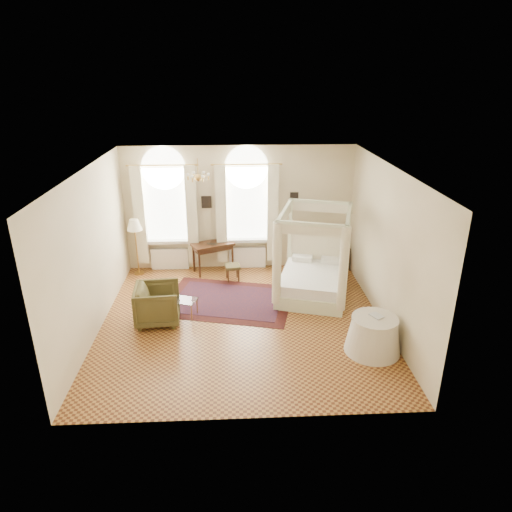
{
  "coord_description": "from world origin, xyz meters",
  "views": [
    {
      "loc": [
        -0.15,
        -8.63,
        5.03
      ],
      "look_at": [
        0.31,
        0.4,
        1.35
      ],
      "focal_mm": 32.0,
      "sensor_mm": 36.0,
      "label": 1
    }
  ],
  "objects_px": {
    "writing_desk": "(213,247)",
    "floor_lamp": "(135,228)",
    "side_table": "(373,335)",
    "stool": "(233,268)",
    "coffee_table": "(184,301)",
    "canopy_bed": "(313,277)",
    "nightstand": "(339,258)",
    "armchair": "(158,304)"
  },
  "relations": [
    {
      "from": "writing_desk",
      "to": "floor_lamp",
      "type": "xyz_separation_m",
      "value": [
        -1.98,
        -0.07,
        0.6
      ]
    },
    {
      "from": "writing_desk",
      "to": "side_table",
      "type": "bearing_deg",
      "value": -51.21
    },
    {
      "from": "floor_lamp",
      "to": "stool",
      "type": "bearing_deg",
      "value": -11.99
    },
    {
      "from": "stool",
      "to": "coffee_table",
      "type": "bearing_deg",
      "value": -121.15
    },
    {
      "from": "canopy_bed",
      "to": "stool",
      "type": "relative_size",
      "value": 5.5
    },
    {
      "from": "floor_lamp",
      "to": "side_table",
      "type": "relative_size",
      "value": 1.42
    },
    {
      "from": "writing_desk",
      "to": "side_table",
      "type": "height_order",
      "value": "writing_desk"
    },
    {
      "from": "stool",
      "to": "floor_lamp",
      "type": "distance_m",
      "value": 2.72
    },
    {
      "from": "side_table",
      "to": "nightstand",
      "type": "bearing_deg",
      "value": 86.69
    },
    {
      "from": "coffee_table",
      "to": "floor_lamp",
      "type": "relative_size",
      "value": 0.44
    },
    {
      "from": "canopy_bed",
      "to": "writing_desk",
      "type": "xyz_separation_m",
      "value": [
        -2.42,
        1.57,
        0.21
      ]
    },
    {
      "from": "nightstand",
      "to": "writing_desk",
      "type": "relative_size",
      "value": 0.51
    },
    {
      "from": "nightstand",
      "to": "floor_lamp",
      "type": "xyz_separation_m",
      "value": [
        -5.4,
        -0.07,
        0.98
      ]
    },
    {
      "from": "canopy_bed",
      "to": "side_table",
      "type": "xyz_separation_m",
      "value": [
        0.76,
        -2.39,
        -0.12
      ]
    },
    {
      "from": "floor_lamp",
      "to": "nightstand",
      "type": "bearing_deg",
      "value": 0.73
    },
    {
      "from": "coffee_table",
      "to": "writing_desk",
      "type": "bearing_deg",
      "value": 76.73
    },
    {
      "from": "floor_lamp",
      "to": "writing_desk",
      "type": "bearing_deg",
      "value": 2.0
    },
    {
      "from": "nightstand",
      "to": "side_table",
      "type": "relative_size",
      "value": 0.58
    },
    {
      "from": "nightstand",
      "to": "coffee_table",
      "type": "relative_size",
      "value": 0.94
    },
    {
      "from": "nightstand",
      "to": "coffee_table",
      "type": "height_order",
      "value": "nightstand"
    },
    {
      "from": "coffee_table",
      "to": "side_table",
      "type": "height_order",
      "value": "side_table"
    },
    {
      "from": "floor_lamp",
      "to": "coffee_table",
      "type": "bearing_deg",
      "value": -58.53
    },
    {
      "from": "canopy_bed",
      "to": "coffee_table",
      "type": "relative_size",
      "value": 3.5
    },
    {
      "from": "stool",
      "to": "side_table",
      "type": "bearing_deg",
      "value": -51.58
    },
    {
      "from": "canopy_bed",
      "to": "writing_desk",
      "type": "distance_m",
      "value": 2.9
    },
    {
      "from": "canopy_bed",
      "to": "armchair",
      "type": "xyz_separation_m",
      "value": [
        -3.51,
        -1.06,
        -0.06
      ]
    },
    {
      "from": "canopy_bed",
      "to": "coffee_table",
      "type": "xyz_separation_m",
      "value": [
        -2.99,
        -0.81,
        -0.14
      ]
    },
    {
      "from": "coffee_table",
      "to": "side_table",
      "type": "distance_m",
      "value": 4.07
    },
    {
      "from": "canopy_bed",
      "to": "stool",
      "type": "xyz_separation_m",
      "value": [
        -1.91,
        0.97,
        -0.13
      ]
    },
    {
      "from": "stool",
      "to": "armchair",
      "type": "xyz_separation_m",
      "value": [
        -1.6,
        -2.03,
        0.07
      ]
    },
    {
      "from": "stool",
      "to": "floor_lamp",
      "type": "relative_size",
      "value": 0.28
    },
    {
      "from": "coffee_table",
      "to": "floor_lamp",
      "type": "bearing_deg",
      "value": 121.47
    },
    {
      "from": "writing_desk",
      "to": "side_table",
      "type": "distance_m",
      "value": 5.1
    },
    {
      "from": "writing_desk",
      "to": "floor_lamp",
      "type": "distance_m",
      "value": 2.07
    },
    {
      "from": "side_table",
      "to": "writing_desk",
      "type": "bearing_deg",
      "value": 128.79
    },
    {
      "from": "canopy_bed",
      "to": "writing_desk",
      "type": "height_order",
      "value": "canopy_bed"
    },
    {
      "from": "floor_lamp",
      "to": "armchair",
      "type": "bearing_deg",
      "value": -70.69
    },
    {
      "from": "stool",
      "to": "side_table",
      "type": "height_order",
      "value": "side_table"
    },
    {
      "from": "writing_desk",
      "to": "stool",
      "type": "bearing_deg",
      "value": -49.24
    },
    {
      "from": "canopy_bed",
      "to": "side_table",
      "type": "height_order",
      "value": "canopy_bed"
    },
    {
      "from": "canopy_bed",
      "to": "coffee_table",
      "type": "height_order",
      "value": "canopy_bed"
    },
    {
      "from": "canopy_bed",
      "to": "nightstand",
      "type": "bearing_deg",
      "value": 57.71
    }
  ]
}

